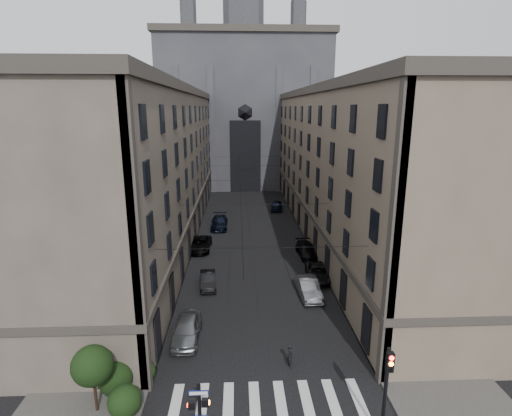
{
  "coord_description": "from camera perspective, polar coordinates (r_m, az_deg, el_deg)",
  "views": [
    {
      "loc": [
        -1.57,
        -14.57,
        16.39
      ],
      "look_at": [
        -0.25,
        13.91,
        9.2
      ],
      "focal_mm": 28.0,
      "sensor_mm": 36.0,
      "label": 1
    }
  ],
  "objects": [
    {
      "name": "car_left_midfar",
      "position": [
        47.71,
        -8.0,
        -5.14
      ],
      "size": [
        2.58,
        5.37,
        1.47
      ],
      "primitive_type": "imported",
      "rotation": [
        0.0,
        0.0,
        -0.03
      ],
      "color": "black",
      "rests_on": "ground"
    },
    {
      "name": "pedestrian",
      "position": [
        27.62,
        4.88,
        -20.24
      ],
      "size": [
        0.5,
        0.66,
        1.63
      ],
      "primitive_type": "imported",
      "rotation": [
        0.0,
        0.0,
        1.78
      ],
      "color": "black",
      "rests_on": "ground"
    },
    {
      "name": "car_right_midfar",
      "position": [
        45.77,
        7.31,
        -5.99
      ],
      "size": [
        2.32,
        5.09,
        1.44
      ],
      "primitive_type": "imported",
      "rotation": [
        0.0,
        0.0,
        0.06
      ],
      "color": "black",
      "rests_on": "ground"
    },
    {
      "name": "car_left_near",
      "position": [
        30.58,
        -9.88,
        -16.71
      ],
      "size": [
        2.0,
        4.82,
        1.63
      ],
      "primitive_type": "imported",
      "rotation": [
        0.0,
        0.0,
        -0.02
      ],
      "color": "slate",
      "rests_on": "ground"
    },
    {
      "name": "car_right_midnear",
      "position": [
        40.08,
        8.79,
        -9.09
      ],
      "size": [
        2.89,
        5.23,
        1.38
      ],
      "primitive_type": "imported",
      "rotation": [
        0.0,
        0.0,
        -0.12
      ],
      "color": "black",
      "rests_on": "ground"
    },
    {
      "name": "pedestrian_signal_left",
      "position": [
        21.45,
        -8.08,
        -27.01
      ],
      "size": [
        1.02,
        0.38,
        4.0
      ],
      "color": "black",
      "rests_on": "ground"
    },
    {
      "name": "sidewalk_right",
      "position": [
        54.49,
        10.28,
        -3.51
      ],
      "size": [
        7.0,
        80.0,
        0.15
      ],
      "primitive_type": "cube",
      "color": "#383533",
      "rests_on": "ground"
    },
    {
      "name": "building_left",
      "position": [
        52.42,
        -15.82,
        5.89
      ],
      "size": [
        13.6,
        60.6,
        18.85
      ],
      "color": "#4B443A",
      "rests_on": "ground"
    },
    {
      "name": "car_right_far",
      "position": [
        65.45,
        2.96,
        0.31
      ],
      "size": [
        2.33,
        4.63,
        1.51
      ],
      "primitive_type": "imported",
      "rotation": [
        0.0,
        0.0,
        -0.13
      ],
      "color": "black",
      "rests_on": "ground"
    },
    {
      "name": "sidewalk_left",
      "position": [
        53.88,
        -12.1,
        -3.8
      ],
      "size": [
        7.0,
        80.0,
        0.15
      ],
      "primitive_type": "cube",
      "color": "#383533",
      "rests_on": "ground"
    },
    {
      "name": "car_left_far",
      "position": [
        56.07,
        -5.25,
        -2.04
      ],
      "size": [
        2.28,
        5.58,
        1.62
      ],
      "primitive_type": "imported",
      "rotation": [
        0.0,
        0.0,
        -0.0
      ],
      "color": "black",
      "rests_on": "ground"
    },
    {
      "name": "shrub_cluster",
      "position": [
        25.44,
        -19.93,
        -21.8
      ],
      "size": [
        3.9,
        4.4,
        3.9
      ],
      "color": "black",
      "rests_on": "sidewalk_left"
    },
    {
      "name": "car_right_near",
      "position": [
        36.55,
        7.51,
        -11.26
      ],
      "size": [
        1.9,
        4.84,
        1.57
      ],
      "primitive_type": "imported",
      "rotation": [
        0.0,
        0.0,
        0.05
      ],
      "color": "gray",
      "rests_on": "ground"
    },
    {
      "name": "traffic_light_right",
      "position": [
        22.25,
        18.17,
        -22.73
      ],
      "size": [
        0.34,
        0.5,
        5.2
      ],
      "color": "black",
      "rests_on": "ground"
    },
    {
      "name": "gothic_tower",
      "position": [
        89.55,
        -1.72,
        15.05
      ],
      "size": [
        35.0,
        23.0,
        58.0
      ],
      "color": "#2D2D33",
      "rests_on": "ground"
    },
    {
      "name": "building_right",
      "position": [
        53.22,
        13.82,
        6.14
      ],
      "size": [
        13.6,
        60.6,
        18.85
      ],
      "color": "brown",
      "rests_on": "ground"
    },
    {
      "name": "car_left_midnear",
      "position": [
        38.29,
        -6.87,
        -10.2
      ],
      "size": [
        1.79,
        4.19,
        1.34
      ],
      "primitive_type": "imported",
      "rotation": [
        0.0,
        0.0,
        0.09
      ],
      "color": "black",
      "rests_on": "ground"
    },
    {
      "name": "tram_wires",
      "position": [
        51.05,
        -0.86,
        3.83
      ],
      "size": [
        14.0,
        60.0,
        0.43
      ],
      "color": "black",
      "rests_on": "ground"
    },
    {
      "name": "zebra_crossing",
      "position": [
        25.57,
        1.64,
        -25.7
      ],
      "size": [
        11.0,
        3.2,
        0.01
      ],
      "primitive_type": "cube",
      "color": "beige",
      "rests_on": "ground"
    }
  ]
}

